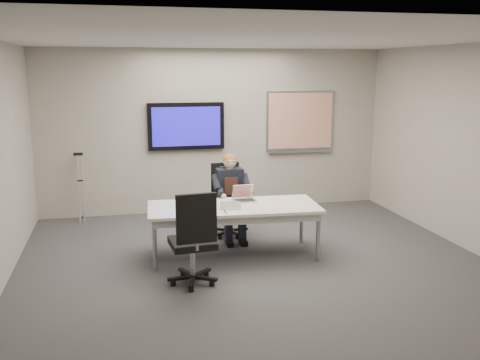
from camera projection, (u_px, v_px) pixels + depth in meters
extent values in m
cube|color=#38383A|center=(259.00, 269.00, 6.69)|extent=(6.00, 6.00, 0.02)
cube|color=silver|center=(261.00, 39.00, 6.11)|extent=(6.00, 6.00, 0.02)
cube|color=#A39C93|center=(215.00, 131.00, 9.26)|extent=(6.00, 0.02, 2.80)
cube|color=#A39C93|center=(379.00, 233.00, 3.54)|extent=(6.00, 0.02, 2.80)
cube|color=#A39C93|center=(479.00, 151.00, 7.07)|extent=(0.02, 6.00, 2.80)
cube|color=white|center=(234.00, 207.00, 7.05)|extent=(2.30, 1.08, 0.04)
cube|color=#BBBBB6|center=(234.00, 212.00, 7.07)|extent=(2.20, 0.98, 0.09)
cylinder|color=#989BA0|center=(155.00, 246.00, 6.58)|extent=(0.06, 0.06, 0.65)
cylinder|color=#989BA0|center=(318.00, 237.00, 6.91)|extent=(0.06, 0.06, 0.65)
cylinder|color=#989BA0|center=(154.00, 227.00, 7.33)|extent=(0.06, 0.06, 0.65)
cylinder|color=#989BA0|center=(302.00, 220.00, 7.67)|extent=(0.06, 0.06, 0.65)
cube|color=black|center=(186.00, 126.00, 9.08)|extent=(1.30, 0.08, 0.80)
cube|color=#140D96|center=(187.00, 127.00, 9.04)|extent=(1.16, 0.01, 0.66)
cube|color=#989BA0|center=(300.00, 121.00, 9.55)|extent=(1.25, 0.04, 1.05)
cube|color=silver|center=(300.00, 121.00, 9.53)|extent=(1.18, 0.01, 0.98)
cube|color=#989BA0|center=(300.00, 151.00, 9.63)|extent=(1.18, 0.05, 0.04)
cylinder|color=#989BA0|center=(229.00, 217.00, 8.00)|extent=(0.06, 0.06, 0.37)
cube|color=black|center=(229.00, 205.00, 7.96)|extent=(0.50, 0.50, 0.07)
cube|color=black|center=(225.00, 180.00, 8.11)|extent=(0.43, 0.08, 0.53)
cylinder|color=#989BA0|center=(193.00, 259.00, 6.19)|extent=(0.06, 0.06, 0.39)
cube|color=black|center=(192.00, 243.00, 6.15)|extent=(0.53, 0.53, 0.08)
cube|color=black|center=(196.00, 219.00, 5.86)|extent=(0.46, 0.09, 0.56)
cube|color=black|center=(230.00, 186.00, 7.87)|extent=(0.39, 0.23, 0.53)
cube|color=#3C2318|center=(231.00, 186.00, 7.76)|extent=(0.20, 0.02, 0.26)
sphere|color=#DCAC87|center=(230.00, 162.00, 7.77)|extent=(0.19, 0.19, 0.19)
ellipsoid|color=brown|center=(230.00, 160.00, 7.78)|extent=(0.20, 0.20, 0.17)
cube|color=#ADADAF|center=(245.00, 201.00, 7.28)|extent=(0.30, 0.22, 0.02)
cube|color=black|center=(245.00, 200.00, 7.27)|extent=(0.26, 0.16, 0.00)
cube|color=#ADADAF|center=(243.00, 191.00, 7.39)|extent=(0.30, 0.09, 0.19)
cube|color=red|center=(243.00, 191.00, 7.38)|extent=(0.26, 0.07, 0.16)
cylinder|color=black|center=(225.00, 211.00, 6.73)|extent=(0.02, 0.16, 0.01)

